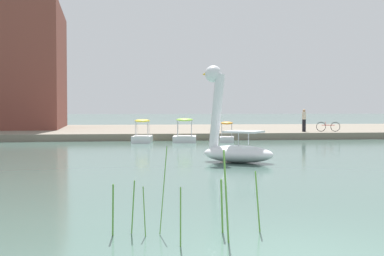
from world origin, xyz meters
name	(u,v)px	position (x,y,z in m)	size (l,w,h in m)	color
shore_bank_far	(151,131)	(0.00, 40.58, 0.24)	(132.11, 22.66, 0.49)	slate
swan_boat	(233,140)	(1.99, 13.90, 0.91)	(3.32, 2.94, 4.01)	white
pedal_boat_yellow	(142,136)	(-1.26, 27.72, 0.41)	(1.53, 2.45, 1.53)	white
pedal_boat_lime	(185,135)	(1.59, 27.92, 0.43)	(1.84, 2.54, 1.58)	white
pedal_boat_orange	(227,136)	(4.38, 27.45, 0.41)	(1.26, 1.94, 1.36)	white
tree_broadleaf_left	(26,88)	(-11.35, 42.52, 4.16)	(4.87, 5.46, 6.10)	#4C3823
person_on_path	(304,120)	(11.10, 31.26, 1.41)	(0.28, 0.28, 1.72)	black
bicycle_parked	(328,127)	(13.09, 31.44, 0.86)	(1.80, 0.35, 0.74)	black
reed_clump_foreground	(194,204)	(-1.29, 1.47, 0.57)	(2.61, 1.05, 1.53)	#568E38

